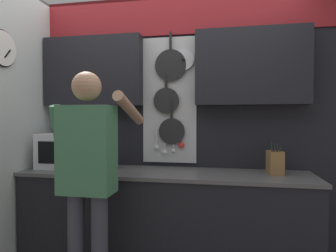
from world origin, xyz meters
name	(u,v)px	position (x,y,z in m)	size (l,w,h in m)	color
base_cabinet_counter	(164,224)	(0.00, 0.00, 0.45)	(2.50, 0.60, 0.90)	black
back_wall_unit	(170,102)	(0.00, 0.27, 1.52)	(3.07, 0.20, 2.53)	black
side_wall	(0,129)	(-1.27, -0.41, 1.28)	(0.07, 1.60, 2.53)	silver
microwave	(68,150)	(-0.94, 0.05, 1.06)	(0.46, 0.38, 0.32)	silver
knife_block	(275,162)	(0.92, 0.05, 1.00)	(0.13, 0.16, 0.27)	brown
utensil_crock	(110,160)	(-0.51, 0.05, 0.98)	(0.12, 0.12, 0.32)	white
person	(88,168)	(-0.44, -0.55, 1.01)	(0.54, 0.65, 1.70)	#383842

